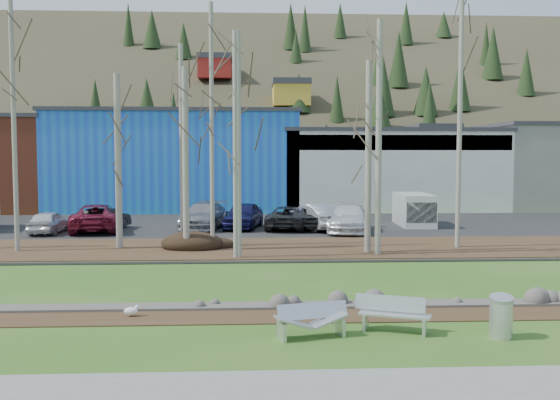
{
  "coord_description": "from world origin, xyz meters",
  "views": [
    {
      "loc": [
        0.02,
        -15.26,
        4.51
      ],
      "look_at": [
        1.48,
        13.48,
        2.5
      ],
      "focal_mm": 40.0,
      "sensor_mm": 36.0,
      "label": 1
    }
  ],
  "objects": [
    {
      "name": "birch_1",
      "position": [
        -10.69,
        13.99,
        5.88
      ],
      "size": [
        0.22,
        0.22,
        11.46
      ],
      "color": "#A19D93",
      "rests_on": "far_bank"
    },
    {
      "name": "bench_intact",
      "position": [
        3.74,
        0.39,
        0.45
      ],
      "size": [
        1.89,
        1.15,
        0.91
      ],
      "rotation": [
        0.0,
        0.0,
        -0.37
      ],
      "color": "silver",
      "rests_on": "ground"
    },
    {
      "name": "birch_2",
      "position": [
        -6.15,
        14.68,
        4.28
      ],
      "size": [
        0.31,
        0.31,
        8.26
      ],
      "color": "#A19D93",
      "rests_on": "far_bank"
    },
    {
      "name": "dirt_mound",
      "position": [
        -2.66,
        14.36,
        0.44
      ],
      "size": [
        2.99,
        2.11,
        0.59
      ],
      "primitive_type": "ellipsoid",
      "color": "black",
      "rests_on": "far_bank"
    },
    {
      "name": "footpath",
      "position": [
        0.0,
        -3.5,
        0.02
      ],
      "size": [
        80.0,
        2.0,
        0.04
      ],
      "primitive_type": "cube",
      "color": "slate",
      "rests_on": "ground"
    },
    {
      "name": "car_4",
      "position": [
        -0.29,
        22.54,
        0.94
      ],
      "size": [
        2.78,
        4.96,
        1.59
      ],
      "primitive_type": "imported",
      "rotation": [
        0.0,
        0.0,
        -0.2
      ],
      "color": "#141546",
      "rests_on": "parking_lot"
    },
    {
      "name": "near_bank_rocks",
      "position": [
        0.0,
        3.1,
        0.0
      ],
      "size": [
        80.0,
        0.8,
        0.5
      ],
      "primitive_type": null,
      "color": "#47423D",
      "rests_on": "ground"
    },
    {
      "name": "car_6",
      "position": [
        3.94,
        22.11,
        0.83
      ],
      "size": [
        3.02,
        5.25,
        1.38
      ],
      "primitive_type": "imported",
      "rotation": [
        0.0,
        0.0,
        2.99
      ],
      "color": "#252628",
      "rests_on": "parking_lot"
    },
    {
      "name": "building_white",
      "position": [
        12.0,
        38.98,
        3.41
      ],
      "size": [
        18.36,
        12.24,
        6.8
      ],
      "color": "#BABBB6",
      "rests_on": "ground"
    },
    {
      "name": "river",
      "position": [
        0.0,
        7.2,
        0.0
      ],
      "size": [
        80.0,
        8.0,
        0.9
      ],
      "primitive_type": null,
      "color": "black",
      "rests_on": "ground"
    },
    {
      "name": "birch_5",
      "position": [
        -3.18,
        15.04,
        5.02
      ],
      "size": [
        0.22,
        0.22,
        9.73
      ],
      "color": "#A19D93",
      "rests_on": "far_bank"
    },
    {
      "name": "birch_9",
      "position": [
        10.11,
        14.18,
        6.32
      ],
      "size": [
        0.23,
        0.23,
        12.34
      ],
      "color": "#A19D93",
      "rests_on": "far_bank"
    },
    {
      "name": "birch_7",
      "position": [
        5.79,
        12.15,
        5.33
      ],
      "size": [
        0.27,
        0.27,
        10.35
      ],
      "color": "#A19D93",
      "rests_on": "far_bank"
    },
    {
      "name": "van_white",
      "position": [
        10.51,
        23.5,
        1.15
      ],
      "size": [
        2.15,
        4.69,
        2.01
      ],
      "rotation": [
        0.0,
        0.0,
        -0.05
      ],
      "color": "silver",
      "rests_on": "parking_lot"
    },
    {
      "name": "birch_6",
      "position": [
        -0.39,
        11.59,
        5.0
      ],
      "size": [
        0.22,
        0.22,
        9.69
      ],
      "color": "#A19D93",
      "rests_on": "far_bank"
    },
    {
      "name": "ground",
      "position": [
        0.0,
        0.0,
        0.0
      ],
      "size": [
        200.0,
        200.0,
        0.0
      ],
      "primitive_type": "plane",
      "color": "#2C5817",
      "rests_on": "ground"
    },
    {
      "name": "far_bank",
      "position": [
        0.0,
        14.5,
        0.07
      ],
      "size": [
        80.0,
        7.0,
        0.15
      ],
      "primitive_type": "cube",
      "color": "#382616",
      "rests_on": "ground"
    },
    {
      "name": "car_7",
      "position": [
        5.85,
        20.57,
        0.94
      ],
      "size": [
        3.36,
        5.84,
        1.59
      ],
      "primitive_type": "imported",
      "rotation": [
        0.0,
        0.0,
        -0.22
      ],
      "color": "silver",
      "rests_on": "parking_lot"
    },
    {
      "name": "building_blue",
      "position": [
        -6.0,
        39.0,
        4.16
      ],
      "size": [
        20.4,
        12.24,
        8.3
      ],
      "color": "blue",
      "rests_on": "ground"
    },
    {
      "name": "car_1",
      "position": [
        -8.54,
        22.09,
        0.8
      ],
      "size": [
        2.59,
        4.26,
        1.32
      ],
      "primitive_type": "imported",
      "rotation": [
        0.0,
        0.0,
        2.82
      ],
      "color": "black",
      "rests_on": "parking_lot"
    },
    {
      "name": "car_3",
      "position": [
        -2.68,
        22.55,
        0.92
      ],
      "size": [
        3.03,
        5.65,
        1.56
      ],
      "primitive_type": "imported",
      "rotation": [
        0.0,
        0.0,
        -0.17
      ],
      "color": "gray",
      "rests_on": "parking_lot"
    },
    {
      "name": "litter_bin",
      "position": [
        6.29,
        -0.31,
        0.49
      ],
      "size": [
        0.67,
        0.67,
        0.97
      ],
      "primitive_type": "cylinder",
      "rotation": [
        0.0,
        0.0,
        -0.21
      ],
      "color": "silver",
      "rests_on": "ground"
    },
    {
      "name": "parking_lot",
      "position": [
        0.0,
        25.0,
        0.07
      ],
      "size": [
        80.0,
        14.0,
        0.14
      ],
      "primitive_type": "cube",
      "color": "black",
      "rests_on": "ground"
    },
    {
      "name": "car_0",
      "position": [
        -11.35,
        20.64,
        0.79
      ],
      "size": [
        1.57,
        3.82,
        1.3
      ],
      "primitive_type": "imported",
      "rotation": [
        0.0,
        0.0,
        3.13
      ],
      "color": "silver",
      "rests_on": "parking_lot"
    },
    {
      "name": "hillside",
      "position": [
        0.0,
        84.0,
        17.5
      ],
      "size": [
        160.0,
        72.0,
        35.0
      ],
      "primitive_type": null,
      "color": "#2D2B1B",
      "rests_on": "ground"
    },
    {
      "name": "seagull",
      "position": [
        -3.28,
        2.16,
        0.19
      ],
      "size": [
        0.47,
        0.22,
        0.34
      ],
      "rotation": [
        0.0,
        0.0,
        0.2
      ],
      "color": "gold",
      "rests_on": "ground"
    },
    {
      "name": "far_bank_rocks",
      "position": [
        0.0,
        11.3,
        0.0
      ],
      "size": [
        80.0,
        0.8,
        0.46
      ],
      "primitive_type": null,
      "color": "#47423D",
      "rests_on": "ground"
    },
    {
      "name": "bench_damaged",
      "position": [
        1.59,
        0.05,
        0.41
      ],
      "size": [
        1.93,
        1.03,
        0.82
      ],
      "rotation": [
        0.0,
        0.0,
        0.25
      ],
      "color": "silver",
      "rests_on": "ground"
    },
    {
      "name": "birch_3",
      "position": [
        -1.68,
        14.1,
        5.89
      ],
      "size": [
        0.2,
        0.2,
        11.48
      ],
      "color": "#A19D93",
      "rests_on": "far_bank"
    },
    {
      "name": "dirt_strip",
      "position": [
        0.0,
        2.1,
        0.01
      ],
      "size": [
        80.0,
        1.8,
        0.03
      ],
      "primitive_type": "cube",
      "color": "#382616",
      "rests_on": "ground"
    },
    {
      "name": "birch_4",
      "position": [
        -2.87,
        13.69,
        4.38
      ],
      "size": [
        0.3,
        0.3,
        8.46
      ],
      "color": "#A19D93",
      "rests_on": "far_bank"
    },
    {
      "name": "car_2",
      "position": [
        -8.87,
        21.52,
        0.93
      ],
      "size": [
        3.44,
        6.04,
        1.59
      ],
      "primitive_type": "imported",
      "rotation": [
        0.0,
        0.0,
        3.29
      ],
      "color": "maroon",
      "rests_on": "parking_lot"
    },
    {
      "name": "car_5",
      "position": [
        4.0,
        21.82,
        0.92
      ],
      "size": [
        3.21,
        4.98,
        1.55
      ],
      "primitive_type": "imported",
      "rotation": [
        0.0,
        0.0,
        3.51
      ],
      "color": "silver",
      "rests_on": "parking_lot"
    },
    {
      "name": "birch_8",
      "position": [
        5.45,
        12.76,
        4.49
      ],
      "size": [
        0.29,
        0.29,
        8.67
      ],
      "color": "#A19D93",
      "rests_on": "far_bank"
    },
    {
      "name": "car_8",
      "position": [
        2.36,
        22.11,
        0.83
      ],
      "size": [
        3.02,
        5.25,
        1.38
      ],
      "primitive_type": "imported",
      "rotation": [
        0.0,
        0.0,
        2.99
      ],
      "color": "#252628",
      "rests_on": "parking_lot"
    },
    {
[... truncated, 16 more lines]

